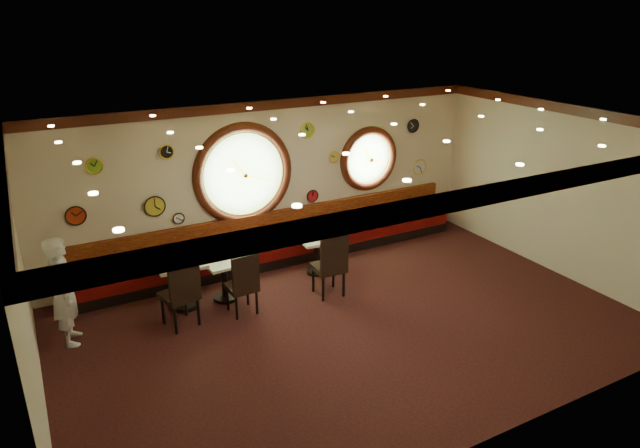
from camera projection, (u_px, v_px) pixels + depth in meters
The scene contains 45 objects.
floor at pixel (351, 325), 9.20m from camera, with size 9.00×6.00×0.00m, color black.
ceiling at pixel (356, 128), 8.05m from camera, with size 9.00×6.00×0.02m, color #AF7A31.
wall_back at pixel (273, 182), 11.09m from camera, with size 9.00×0.02×3.20m, color beige.
wall_front at pixel (498, 324), 6.16m from camera, with size 9.00×0.02×3.20m, color beige.
wall_left at pixel (24, 302), 6.63m from camera, with size 0.02×6.00×3.20m, color beige.
wall_right at pixel (559, 190), 10.62m from camera, with size 0.02×6.00×3.20m, color beige.
molding_back at pixel (271, 105), 10.51m from camera, with size 9.00×0.10×0.18m, color #3E160B.
molding_front at pixel (511, 190), 5.66m from camera, with size 9.00×0.10×0.18m, color #3E160B.
molding_left at pixel (2, 176), 6.11m from camera, with size 0.10×6.00×0.18m, color #3E160B.
molding_right at pixel (570, 109), 10.06m from camera, with size 0.10×6.00×0.18m, color #3E160B.
banquette_base at pixel (281, 258), 11.40m from camera, with size 8.00×0.55×0.20m, color black.
banquette_seat at pixel (280, 246), 11.31m from camera, with size 8.00×0.55×0.30m, color #5E0808.
banquette_back at pixel (275, 224), 11.35m from camera, with size 8.00×0.10×0.55m, color #5C0807.
porthole_left_glass at pixel (243, 174), 10.73m from camera, with size 1.66×1.66×0.02m, color #97D37E.
porthole_left_frame at pixel (243, 174), 10.72m from camera, with size 1.98×1.98×0.18m, color #3E160B.
porthole_left_ring at pixel (244, 175), 10.69m from camera, with size 1.61×1.61×0.03m, color yellow.
porthole_right_glass at pixel (368, 159), 11.99m from camera, with size 1.10×1.10×0.02m, color #97D37E.
porthole_right_frame at pixel (369, 159), 11.98m from camera, with size 1.38×1.38×0.18m, color #3E160B.
porthole_right_ring at pixel (369, 159), 11.95m from camera, with size 1.09×1.09×0.03m, color yellow.
wall_clock_0 at pixel (166, 152), 9.86m from camera, with size 0.24×0.24×0.03m, color black.
wall_clock_1 at pixel (420, 167), 12.69m from camera, with size 0.34×0.34×0.03m, color silver.
wall_clock_2 at pixel (94, 166), 9.37m from camera, with size 0.26×0.26×0.03m, color #86CC28.
wall_clock_3 at pixel (312, 196), 11.58m from camera, with size 0.24×0.24×0.03m, color red.
wall_clock_4 at pixel (155, 206), 10.07m from camera, with size 0.36×0.36×0.03m, color gold.
wall_clock_5 at pixel (179, 218), 10.36m from camera, with size 0.20×0.20×0.03m, color white.
wall_clock_6 at pixel (76, 216), 9.48m from camera, with size 0.32×0.32×0.03m, color #BD3312.
wall_clock_7 at pixel (413, 126), 12.23m from camera, with size 0.28×0.28×0.03m, color black.
wall_clock_8 at pixel (334, 157), 11.53m from camera, with size 0.22×0.22×0.03m, color gold.
wall_clock_9 at pixel (307, 131), 11.05m from camera, with size 0.30×0.30×0.03m, color #99BE3B.
table_a at pixel (182, 278), 9.57m from camera, with size 0.84×0.84×0.86m.
table_b at pixel (224, 275), 9.85m from camera, with size 0.73×0.73×0.74m.
table_c at pixel (317, 251), 10.84m from camera, with size 0.73×0.73×0.72m.
chair_a at pixel (182, 287), 8.89m from camera, with size 0.63×0.63×0.77m.
chair_b at pixel (243, 280), 9.29m from camera, with size 0.49×0.49×0.69m.
chair_c at pixel (331, 260), 9.85m from camera, with size 0.54×0.54×0.76m.
condiment_a_salt at pixel (177, 257), 9.46m from camera, with size 0.03×0.03×0.09m, color silver.
condiment_b_salt at pixel (220, 258), 9.73m from camera, with size 0.03×0.03×0.09m, color silver.
condiment_c_salt at pixel (313, 235), 10.76m from camera, with size 0.04×0.04×0.10m, color silver.
condiment_a_pepper at pixel (179, 259), 9.39m from camera, with size 0.04×0.04×0.10m, color silver.
condiment_b_pepper at pixel (225, 257), 9.75m from camera, with size 0.03×0.03×0.09m, color silver.
condiment_c_pepper at pixel (321, 235), 10.72m from camera, with size 0.04×0.04×0.11m, color silver.
condiment_a_bottle at pixel (183, 253), 9.56m from camera, with size 0.05×0.05×0.16m, color gold.
condiment_b_bottle at pixel (225, 255), 9.77m from camera, with size 0.05×0.05×0.14m, color gold.
condiment_c_bottle at pixel (320, 232), 10.80m from camera, with size 0.05×0.05×0.15m, color gold.
waiter at pixel (65, 291), 8.46m from camera, with size 0.63×0.41×1.72m, color white.
Camera 1 is at (-4.25, -6.80, 4.83)m, focal length 32.00 mm.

